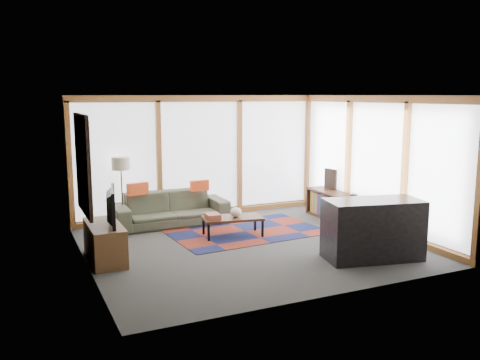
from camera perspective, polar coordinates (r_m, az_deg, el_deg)
name	(u,v)px	position (r m, az deg, el deg)	size (l,w,h in m)	color
ground	(249,245)	(8.99, 1.07, -7.31)	(5.50, 5.50, 0.00)	#32322F
room_envelope	(261,153)	(9.39, 2.34, 3.01)	(5.52, 5.02, 2.62)	#3B322B
rug	(245,231)	(9.85, 0.60, -5.77)	(2.85, 1.83, 0.01)	maroon
sofa	(171,209)	(10.38, -7.80, -3.20)	(2.29, 0.89, 0.67)	#313526
pillow_left	(138,189)	(10.17, -11.42, -0.97)	(0.43, 0.13, 0.23)	#DE491E
pillow_right	(200,185)	(10.44, -4.56, -0.61)	(0.38, 0.11, 0.21)	#DE491E
floor_lamp	(122,193)	(10.23, -13.12, -1.42)	(0.36, 0.36, 1.42)	black
coffee_table	(233,226)	(9.50, -0.82, -5.24)	(1.10, 0.55, 0.37)	#361E11
book_stack	(213,216)	(9.30, -3.08, -4.10)	(0.24, 0.30, 0.10)	brown
vase	(236,212)	(9.43, -0.46, -3.64)	(0.21, 0.21, 0.18)	silver
bookshelf	(345,210)	(10.59, 11.74, -3.29)	(0.42, 2.34, 0.58)	#361E11
bowl_a	(364,198)	(10.09, 13.77, -2.02)	(0.20, 0.20, 0.10)	black
bowl_b	(354,196)	(10.34, 12.65, -1.73)	(0.17, 0.17, 0.09)	black
shelf_picture	(331,179)	(11.18, 10.14, 0.11)	(0.04, 0.34, 0.44)	black
tv_console	(105,242)	(8.38, -14.94, -6.78)	(0.50, 1.19, 0.60)	brown
television	(107,206)	(8.25, -14.75, -2.86)	(0.99, 0.13, 0.57)	black
bar_counter	(373,229)	(8.42, 14.69, -5.40)	(1.52, 0.71, 0.96)	black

